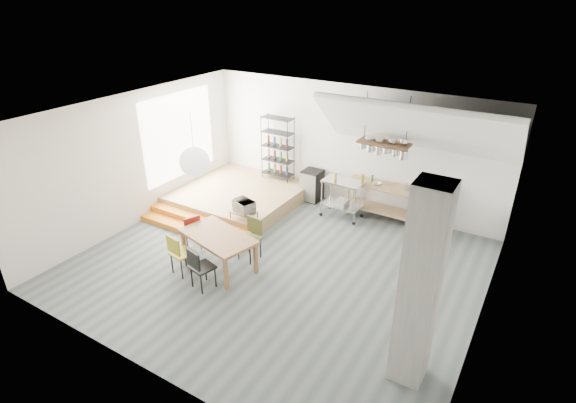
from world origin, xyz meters
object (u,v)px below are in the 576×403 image
Objects in this scene: dining_table at (218,239)px; mini_fridge at (312,185)px; rolling_cart at (342,194)px; stove at (437,214)px.

dining_table is 2.07× the size of mini_fridge.
dining_table is 3.90m from mini_fridge.
mini_fridge is (-1.13, 0.50, -0.21)m from rolling_cart.
mini_fridge reaches higher than dining_table.
rolling_cart is at bearing -23.82° from mini_fridge.
stove is 2.32m from rolling_cart.
stove is 3.40m from mini_fridge.
rolling_cart is (1.22, 3.40, -0.04)m from dining_table.
mini_fridge is at bearing 157.26° from rolling_cart.
stove is 1.15× the size of rolling_cart.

